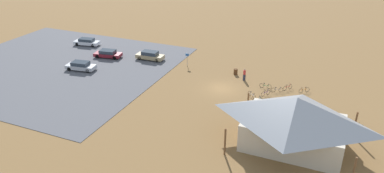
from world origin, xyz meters
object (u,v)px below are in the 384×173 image
bicycle_black_mid_cluster (361,128)px  bicycle_orange_back_row (304,90)px  bicycle_blue_yard_left (282,100)px  car_tan_back_corner (150,55)px  bicycle_white_edge_south (252,95)px  car_white_end_stall (87,42)px  bicycle_green_near_porch (265,86)px  car_silver_inner_stall (81,66)px  lot_sign (187,58)px  bicycle_yellow_yard_right (299,100)px  bicycle_silver_edge_north (277,90)px  car_maroon_far_end (108,54)px  bicycle_purple_near_sign (266,93)px  trash_bin (236,72)px  bicycle_teal_by_bin (261,100)px  visitor_at_bikes (244,74)px  bicycle_red_front_row (274,103)px  bicycle_red_yard_center (288,87)px  bike_pavilion (295,119)px

bicycle_black_mid_cluster → bicycle_orange_back_row: size_ratio=0.99×
bicycle_blue_yard_left → car_tan_back_corner: size_ratio=0.27×
bicycle_white_edge_south → car_white_end_stall: (34.04, -8.95, 0.36)m
bicycle_green_near_porch → car_silver_inner_stall: bearing=9.7°
lot_sign → bicycle_yellow_yard_right: 19.55m
bicycle_silver_edge_north → car_maroon_far_end: bearing=-4.2°
car_tan_back_corner → bicycle_yellow_yard_right: bearing=166.9°
car_maroon_far_end → bicycle_green_near_porch: bearing=176.8°
bicycle_white_edge_south → car_white_end_stall: size_ratio=0.27×
bicycle_purple_near_sign → car_white_end_stall: size_ratio=0.28×
trash_bin → bicycle_teal_by_bin: (-5.67, 7.55, -0.09)m
lot_sign → visitor_at_bikes: bearing=169.0°
bicycle_orange_back_row → lot_sign: bearing=-8.3°
bicycle_green_near_porch → visitor_at_bikes: 3.88m
bicycle_yellow_yard_right → bicycle_orange_back_row: (-0.24, -3.20, -0.01)m
car_tan_back_corner → bicycle_teal_by_bin: bearing=159.2°
bicycle_silver_edge_north → car_tan_back_corner: size_ratio=0.34×
bicycle_white_edge_south → bicycle_orange_back_row: bicycle_orange_back_row is taller
trash_bin → bicycle_black_mid_cluster: trash_bin is taller
visitor_at_bikes → bicycle_red_front_row: bearing=131.9°
trash_bin → car_silver_inner_stall: (22.98, 7.95, 0.28)m
visitor_at_bikes → car_tan_back_corner: bearing=-6.6°
car_silver_inner_stall → bicycle_red_front_row: bearing=180.0°
bicycle_red_front_row → visitor_at_bikes: bearing=-48.1°
trash_bin → bicycle_red_yard_center: (-8.30, 2.40, -0.07)m
car_tan_back_corner → car_maroon_far_end: car_tan_back_corner is taller
bicycle_blue_yard_left → bicycle_red_front_row: size_ratio=0.81×
bike_pavilion → visitor_at_bikes: bike_pavilion is taller
bicycle_purple_near_sign → bicycle_blue_yard_left: bearing=156.7°
visitor_at_bikes → car_silver_inner_stall: bearing=14.3°
bicycle_red_yard_center → car_tan_back_corner: (23.46, -2.75, 0.39)m
car_tan_back_corner → visitor_at_bikes: 17.08m
bicycle_orange_back_row → car_silver_inner_stall: size_ratio=0.27×
bicycle_red_yard_center → bicycle_silver_edge_north: bearing=47.2°
bicycle_silver_edge_north → car_white_end_stall: bearing=-9.3°
bicycle_red_yard_center → bicycle_green_near_porch: 3.05m
bicycle_silver_edge_north → lot_sign: bearing=-14.8°
trash_bin → visitor_at_bikes: bearing=138.2°
bicycle_orange_back_row → car_white_end_stall: bearing=-6.6°
car_tan_back_corner → car_maroon_far_end: 7.44m
car_tan_back_corner → car_white_end_stall: bearing=-7.6°
bicycle_green_near_porch → car_white_end_stall: 35.52m
trash_bin → lot_sign: size_ratio=0.41×
lot_sign → bicycle_blue_yard_left: bearing=157.7°
bicycle_blue_yard_left → bicycle_green_near_porch: size_ratio=0.78×
bicycle_silver_edge_north → bicycle_red_front_row: bearing=95.8°
car_tan_back_corner → bicycle_red_front_row: bearing=159.9°
bicycle_purple_near_sign → bicycle_silver_edge_north: bearing=-126.1°
bicycle_yellow_yard_right → bicycle_teal_by_bin: bicycle_yellow_yard_right is taller
bicycle_teal_by_bin → bicycle_black_mid_cluster: bearing=168.7°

